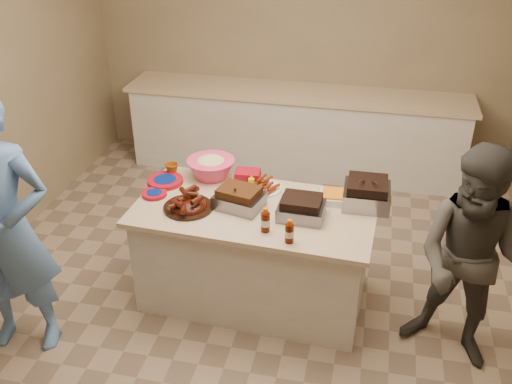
% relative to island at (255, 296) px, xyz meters
% --- Properties ---
extents(room, '(4.50, 5.00, 2.70)m').
position_rel_island_xyz_m(room, '(-0.04, 0.03, 0.00)').
color(room, '#8F7C5C').
rests_on(room, ground).
extents(back_counter, '(3.60, 0.64, 0.90)m').
position_rel_island_xyz_m(back_counter, '(-0.04, 2.23, 0.45)').
color(back_counter, beige).
rests_on(back_counter, ground).
extents(island, '(1.75, 0.99, 0.81)m').
position_rel_island_xyz_m(island, '(0.00, 0.00, 0.00)').
color(island, beige).
rests_on(island, ground).
extents(rib_platter, '(0.37, 0.37, 0.14)m').
position_rel_island_xyz_m(rib_platter, '(-0.46, -0.11, 0.81)').
color(rib_platter, '#431207').
rests_on(rib_platter, island).
extents(pulled_pork_tray, '(0.38, 0.32, 0.10)m').
position_rel_island_xyz_m(pulled_pork_tray, '(-0.11, -0.02, 0.81)').
color(pulled_pork_tray, '#47230F').
rests_on(pulled_pork_tray, island).
extents(brisket_tray, '(0.32, 0.27, 0.09)m').
position_rel_island_xyz_m(brisket_tray, '(0.34, -0.05, 0.81)').
color(brisket_tray, black).
rests_on(brisket_tray, island).
extents(roasting_pan, '(0.33, 0.33, 0.13)m').
position_rel_island_xyz_m(roasting_pan, '(0.77, 0.22, 0.81)').
color(roasting_pan, gray).
rests_on(roasting_pan, island).
extents(coleslaw_bowl, '(0.39, 0.39, 0.25)m').
position_rel_island_xyz_m(coleslaw_bowl, '(-0.43, 0.38, 0.81)').
color(coleslaw_bowl, '#E33968').
rests_on(coleslaw_bowl, island).
extents(sausage_plate, '(0.37, 0.37, 0.05)m').
position_rel_island_xyz_m(sausage_plate, '(0.01, 0.28, 0.81)').
color(sausage_plate, silver).
rests_on(sausage_plate, island).
extents(mac_cheese_dish, '(0.28, 0.22, 0.07)m').
position_rel_island_xyz_m(mac_cheese_dish, '(0.58, 0.22, 0.81)').
color(mac_cheese_dish, orange).
rests_on(mac_cheese_dish, island).
extents(bbq_bottle_a, '(0.06, 0.06, 0.18)m').
position_rel_island_xyz_m(bbq_bottle_a, '(0.14, -0.28, 0.81)').
color(bbq_bottle_a, '#3D0F03').
rests_on(bbq_bottle_a, island).
extents(bbq_bottle_b, '(0.06, 0.06, 0.17)m').
position_rel_island_xyz_m(bbq_bottle_b, '(0.31, -0.37, 0.81)').
color(bbq_bottle_b, '#3D0F03').
rests_on(bbq_bottle_b, island).
extents(mustard_bottle, '(0.05, 0.05, 0.13)m').
position_rel_island_xyz_m(mustard_bottle, '(-0.08, 0.25, 0.81)').
color(mustard_bottle, '#E9C504').
rests_on(mustard_bottle, island).
extents(sauce_bowl, '(0.14, 0.05, 0.13)m').
position_rel_island_xyz_m(sauce_bowl, '(0.00, 0.26, 0.81)').
color(sauce_bowl, silver).
rests_on(sauce_bowl, island).
extents(plate_stack_large, '(0.29, 0.29, 0.03)m').
position_rel_island_xyz_m(plate_stack_large, '(-0.75, 0.21, 0.81)').
color(plate_stack_large, maroon).
rests_on(plate_stack_large, island).
extents(plate_stack_small, '(0.19, 0.19, 0.03)m').
position_rel_island_xyz_m(plate_stack_small, '(-0.76, 0.01, 0.81)').
color(plate_stack_small, maroon).
rests_on(plate_stack_small, island).
extents(plastic_cup, '(0.11, 0.10, 0.10)m').
position_rel_island_xyz_m(plastic_cup, '(-0.74, 0.35, 0.81)').
color(plastic_cup, '#83430A').
rests_on(plastic_cup, island).
extents(basket_stack, '(0.20, 0.16, 0.09)m').
position_rel_island_xyz_m(basket_stack, '(-0.13, 0.36, 0.81)').
color(basket_stack, maroon).
rests_on(basket_stack, island).
extents(guest_blue, '(0.96, 1.93, 0.44)m').
position_rel_island_xyz_m(guest_blue, '(-1.46, -0.78, 0.00)').
color(guest_blue, '#5681C5').
rests_on(guest_blue, ground).
extents(guest_gray, '(1.27, 1.72, 0.59)m').
position_rel_island_xyz_m(guest_gray, '(1.46, -0.29, 0.00)').
color(guest_gray, '#44413D').
rests_on(guest_gray, ground).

